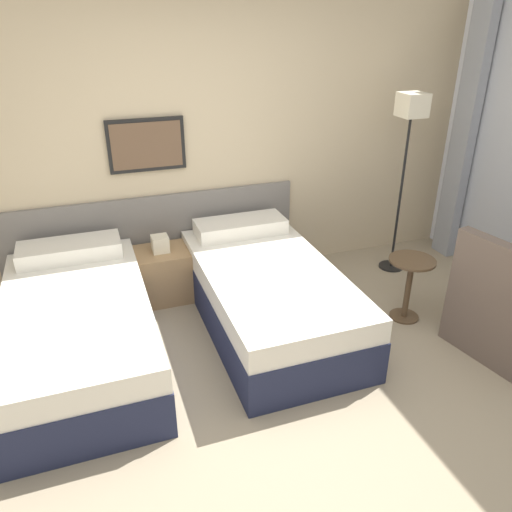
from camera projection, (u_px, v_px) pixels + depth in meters
The scene contains 7 objects.
ground_plane at pixel (291, 408), 3.24m from camera, with size 16.00×16.00×0.00m, color gray.
wall_headboard at pixel (202, 141), 4.34m from camera, with size 10.00×0.10×2.70m.
bed_near_door at pixel (79, 329), 3.58m from camera, with size 1.00×1.92×0.65m.
bed_near_window at pixel (268, 294), 4.02m from camera, with size 1.00×1.92×0.65m.
nightstand at pixel (163, 273), 4.40m from camera, with size 0.47×0.41×0.60m.
floor_lamp at pixel (409, 128), 4.41m from camera, with size 0.24×0.24×1.69m.
side_table at pixel (410, 278), 4.04m from camera, with size 0.37×0.37×0.54m.
Camera 1 is at (-1.04, -2.25, 2.32)m, focal length 35.00 mm.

